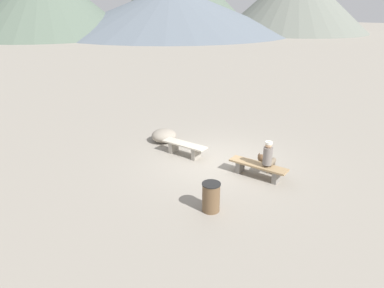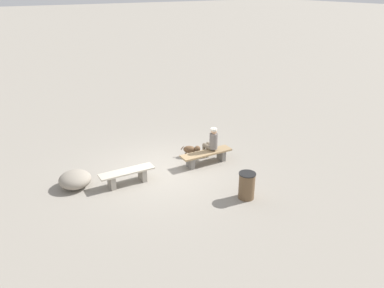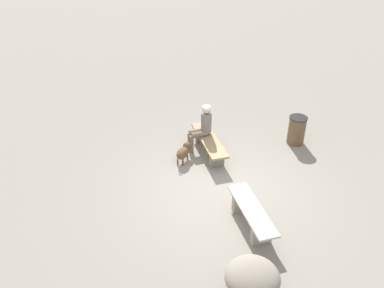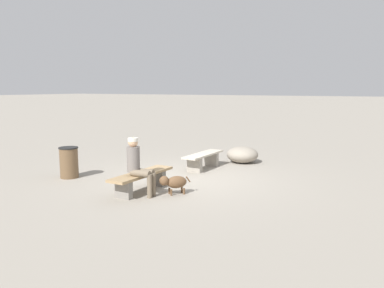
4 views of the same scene
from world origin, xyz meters
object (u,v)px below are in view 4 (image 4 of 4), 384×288
(seated_person, at_px, (138,163))
(trash_bin, at_px, (69,162))
(bench_right, at_px, (142,178))
(dog, at_px, (174,182))
(boulder, at_px, (242,155))
(bench_left, at_px, (203,159))

(seated_person, height_order, trash_bin, seated_person)
(bench_right, relative_size, dog, 3.24)
(seated_person, bearing_deg, bench_right, -163.26)
(bench_right, xyz_separation_m, boulder, (-4.39, 0.81, -0.06))
(trash_bin, bearing_deg, dog, 87.80)
(dog, height_order, boulder, boulder)
(seated_person, relative_size, boulder, 1.29)
(seated_person, xyz_separation_m, dog, (-0.42, 0.67, -0.44))
(bench_left, xyz_separation_m, trash_bin, (2.66, -2.66, 0.11))
(bench_left, relative_size, bench_right, 0.93)
(trash_bin, xyz_separation_m, boulder, (-4.12, 3.34, -0.15))
(bench_right, relative_size, trash_bin, 2.34)
(bench_right, bearing_deg, dog, 102.78)
(boulder, bearing_deg, bench_left, -24.81)
(bench_left, distance_m, bench_right, 2.93)
(bench_left, distance_m, trash_bin, 3.76)
(bench_right, xyz_separation_m, seated_person, (0.28, 0.10, 0.42))
(seated_person, height_order, dog, seated_person)
(bench_right, height_order, boulder, boulder)
(seated_person, xyz_separation_m, trash_bin, (-0.55, -2.62, -0.32))
(bench_right, xyz_separation_m, trash_bin, (-0.27, -2.52, 0.10))
(trash_bin, height_order, boulder, trash_bin)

